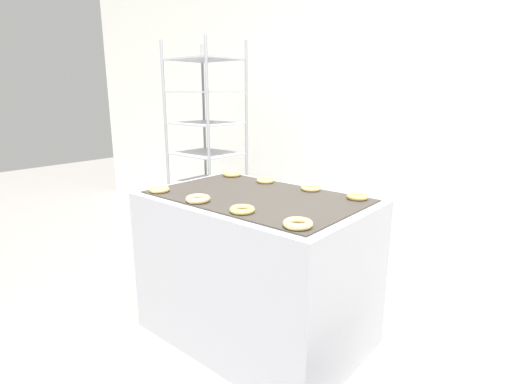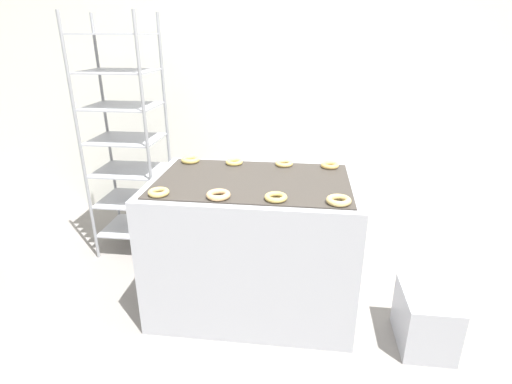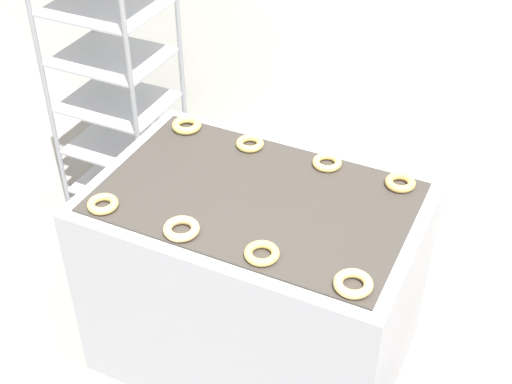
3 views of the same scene
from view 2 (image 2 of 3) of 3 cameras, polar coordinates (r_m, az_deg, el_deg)
name	(u,v)px [view 2 (image 2 of 3)]	position (r m, az deg, el deg)	size (l,w,h in m)	color
ground_plane	(237,376)	(2.39, -2.68, -24.83)	(14.00, 14.00, 0.00)	gray
wall_back	(274,72)	(3.76, 2.55, 16.72)	(8.00, 0.05, 2.80)	silver
fryer_machine	(253,244)	(2.64, -0.40, -7.41)	(1.28, 0.84, 0.89)	#A8AAB2
baking_rack_cart	(126,140)	(3.32, -18.05, 7.14)	(0.55, 0.46, 1.87)	gray
glaze_bin	(425,319)	(2.65, 23.04, -16.32)	(0.30, 0.39, 0.35)	#A8AAB2
donut_near_left	(159,192)	(2.28, -13.74, -0.04)	(0.12, 0.12, 0.03)	#D8B764
donut_near_midleft	(218,195)	(2.19, -5.40, -0.41)	(0.13, 0.13, 0.03)	tan
donut_near_midright	(276,197)	(2.15, 2.86, -0.76)	(0.12, 0.12, 0.03)	#D7B75E
donut_near_right	(339,200)	(2.15, 11.73, -1.18)	(0.13, 0.13, 0.03)	#D6B76C
donut_far_left	(190,160)	(2.82, -9.34, 4.57)	(0.13, 0.13, 0.03)	#DBBC60
donut_far_midleft	(234,162)	(2.75, -3.14, 4.30)	(0.12, 0.12, 0.03)	#DFBF61
donut_far_midright	(284,163)	(2.72, 4.02, 4.09)	(0.12, 0.12, 0.03)	#E2BD66
donut_far_right	(330,165)	(2.72, 10.50, 3.78)	(0.12, 0.12, 0.03)	#DBAD5A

